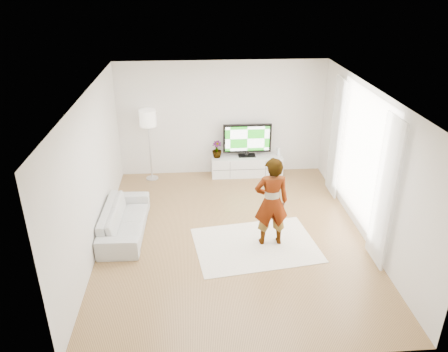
{
  "coord_description": "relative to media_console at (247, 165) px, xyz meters",
  "views": [
    {
      "loc": [
        -0.68,
        -7.13,
        4.64
      ],
      "look_at": [
        -0.14,
        0.4,
        1.09
      ],
      "focal_mm": 35.0,
      "sensor_mm": 36.0,
      "label": 1
    }
  ],
  "objects": [
    {
      "name": "floor",
      "position": [
        -0.6,
        -2.76,
        -0.25
      ],
      "size": [
        6.0,
        6.0,
        0.0
      ],
      "primitive_type": "plane",
      "color": "#A6814B",
      "rests_on": "ground"
    },
    {
      "name": "rug",
      "position": [
        -0.21,
        -3.13,
        -0.24
      ],
      "size": [
        2.42,
        1.89,
        0.01
      ],
      "primitive_type": "cube",
      "rotation": [
        0.0,
        0.0,
        0.14
      ],
      "color": "white",
      "rests_on": "floor"
    },
    {
      "name": "window",
      "position": [
        1.88,
        -2.46,
        1.2
      ],
      "size": [
        0.01,
        2.6,
        2.5
      ],
      "primitive_type": "cube",
      "color": "white",
      "rests_on": "wall_right"
    },
    {
      "name": "game_console",
      "position": [
        0.77,
        -0.0,
        0.35
      ],
      "size": [
        0.08,
        0.16,
        0.21
      ],
      "rotation": [
        0.0,
        0.0,
        0.22
      ],
      "color": "white",
      "rests_on": "media_console"
    },
    {
      "name": "media_console",
      "position": [
        0.0,
        0.0,
        0.0
      ],
      "size": [
        1.75,
        0.5,
        0.49
      ],
      "color": "white",
      "rests_on": "floor"
    },
    {
      "name": "wall_right",
      "position": [
        1.9,
        -2.76,
        1.15
      ],
      "size": [
        0.02,
        6.0,
        2.8
      ],
      "primitive_type": "cube",
      "color": "silver",
      "rests_on": "floor"
    },
    {
      "name": "curtain_far",
      "position": [
        1.8,
        -1.16,
        1.1
      ],
      "size": [
        0.04,
        0.7,
        2.6
      ],
      "primitive_type": "cube",
      "color": "white",
      "rests_on": "floor"
    },
    {
      "name": "sofa",
      "position": [
        -2.68,
        -2.5,
        0.04
      ],
      "size": [
        0.8,
        1.96,
        0.57
      ],
      "primitive_type": "imported",
      "rotation": [
        0.0,
        0.0,
        1.55
      ],
      "color": "beige",
      "rests_on": "floor"
    },
    {
      "name": "potted_plant",
      "position": [
        -0.74,
        0.0,
        0.46
      ],
      "size": [
        0.26,
        0.26,
        0.42
      ],
      "primitive_type": "imported",
      "rotation": [
        0.0,
        0.0,
        -0.14
      ],
      "color": "#3F7238",
      "rests_on": "media_console"
    },
    {
      "name": "wall_back",
      "position": [
        -0.6,
        0.24,
        1.15
      ],
      "size": [
        5.0,
        0.02,
        2.8
      ],
      "primitive_type": "cube",
      "color": "silver",
      "rests_on": "floor"
    },
    {
      "name": "curtain_near",
      "position": [
        1.8,
        -3.76,
        1.1
      ],
      "size": [
        0.04,
        0.7,
        2.6
      ],
      "primitive_type": "cube",
      "color": "white",
      "rests_on": "floor"
    },
    {
      "name": "wall_front",
      "position": [
        -0.6,
        -5.76,
        1.15
      ],
      "size": [
        5.0,
        0.02,
        2.8
      ],
      "primitive_type": "cube",
      "color": "silver",
      "rests_on": "floor"
    },
    {
      "name": "television",
      "position": [
        -0.0,
        0.03,
        0.69
      ],
      "size": [
        1.18,
        0.23,
        0.82
      ],
      "color": "black",
      "rests_on": "media_console"
    },
    {
      "name": "ceiling",
      "position": [
        -0.6,
        -2.76,
        2.55
      ],
      "size": [
        6.0,
        6.0,
        0.0
      ],
      "primitive_type": "plane",
      "color": "white",
      "rests_on": "wall_back"
    },
    {
      "name": "wall_left",
      "position": [
        -3.1,
        -2.76,
        1.15
      ],
      "size": [
        0.02,
        6.0,
        2.8
      ],
      "primitive_type": "cube",
      "color": "silver",
      "rests_on": "floor"
    },
    {
      "name": "floor_lamp",
      "position": [
        -2.35,
        -0.06,
        1.23
      ],
      "size": [
        0.39,
        0.39,
        1.74
      ],
      "color": "silver",
      "rests_on": "floor"
    },
    {
      "name": "player",
      "position": [
        0.07,
        -3.06,
        0.62
      ],
      "size": [
        0.64,
        0.43,
        1.72
      ],
      "primitive_type": "imported",
      "rotation": [
        0.0,
        0.0,
        3.17
      ],
      "color": "#334772",
      "rests_on": "rug"
    }
  ]
}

